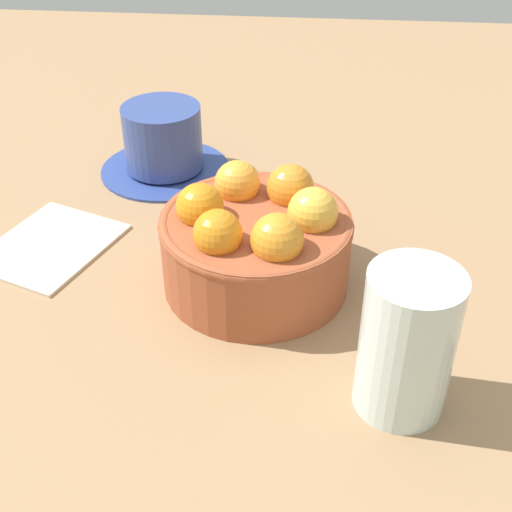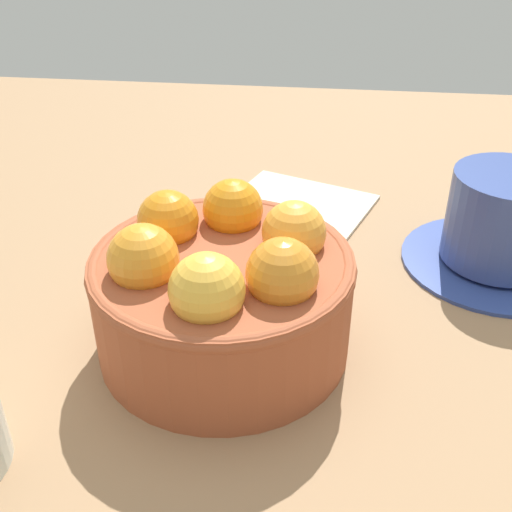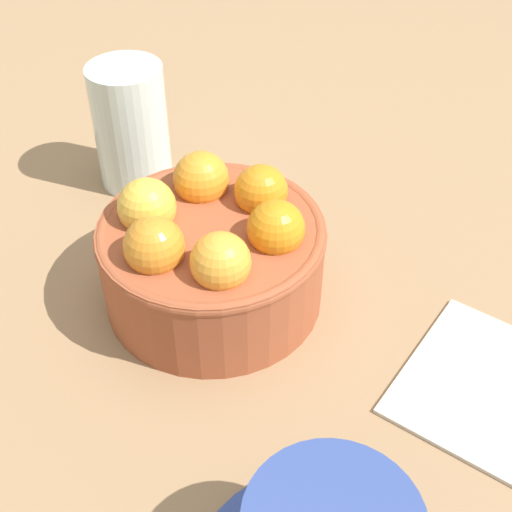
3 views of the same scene
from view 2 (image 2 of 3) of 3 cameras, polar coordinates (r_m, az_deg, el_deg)
The scene contains 4 objects.
ground_plane at distance 42.56cm, azimuth -2.78°, elevation -10.19°, with size 155.06×109.68×4.44cm, color #997551.
terracotta_bowl at distance 38.45cm, azimuth -3.04°, elevation -3.02°, with size 16.00×16.00×9.46cm.
coffee_cup at distance 50.51cm, azimuth 21.41°, elevation 2.51°, with size 14.13×14.13×7.47cm.
folded_napkin at distance 56.95cm, azimuth 3.85°, elevation 4.76°, with size 12.09×9.91×0.60cm, color beige.
Camera 2 is at (-5.73, 30.97, 26.41)cm, focal length 44.22 mm.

